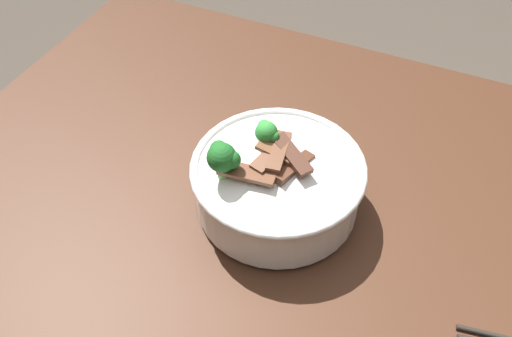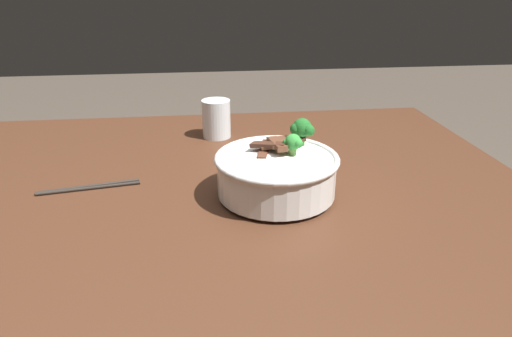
% 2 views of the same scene
% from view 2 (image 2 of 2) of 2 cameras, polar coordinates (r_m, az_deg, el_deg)
% --- Properties ---
extents(dining_table, '(1.50, 1.05, 0.77)m').
position_cam_2_polar(dining_table, '(1.06, -7.63, -7.89)').
color(dining_table, '#472819').
rests_on(dining_table, ground).
extents(rice_bowl, '(0.25, 0.25, 0.15)m').
position_cam_2_polar(rice_bowl, '(0.92, 2.65, -0.13)').
color(rice_bowl, white).
rests_on(rice_bowl, dining_table).
extents(drinking_glass, '(0.08, 0.08, 0.11)m').
position_cam_2_polar(drinking_glass, '(1.27, -5.00, 5.95)').
color(drinking_glass, white).
rests_on(drinking_glass, dining_table).
extents(chopsticks_pair, '(0.21, 0.06, 0.01)m').
position_cam_2_polar(chopsticks_pair, '(1.03, -20.30, -2.29)').
color(chopsticks_pair, '#28231E').
rests_on(chopsticks_pair, dining_table).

